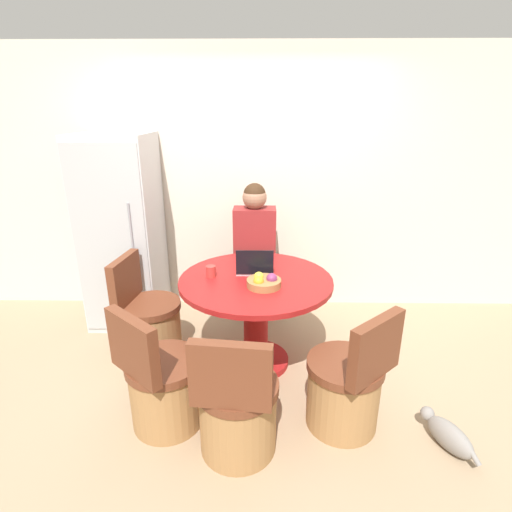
{
  "coord_description": "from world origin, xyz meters",
  "views": [
    {
      "loc": [
        0.07,
        -2.56,
        2.02
      ],
      "look_at": [
        0.02,
        0.4,
        0.92
      ],
      "focal_mm": 28.0,
      "sensor_mm": 36.0,
      "label": 1
    }
  ],
  "objects": [
    {
      "name": "chair_near_right_corner",
      "position": [
        0.63,
        -0.39,
        0.29
      ],
      "size": [
        0.58,
        0.58,
        0.88
      ],
      "rotation": [
        0.0,
        0.0,
        -2.42
      ],
      "color": "#9E7042",
      "rests_on": "ground_plane"
    },
    {
      "name": "chair_left_side",
      "position": [
        -0.88,
        0.43,
        0.29
      ],
      "size": [
        0.52,
        0.51,
        0.88
      ],
      "rotation": [
        0.0,
        0.0,
        1.43
      ],
      "color": "#9E7042",
      "rests_on": "ground_plane"
    },
    {
      "name": "refrigerator",
      "position": [
        -1.26,
        1.07,
        0.91
      ],
      "size": [
        0.66,
        0.69,
        1.82
      ],
      "color": "silver",
      "rests_on": "ground_plane"
    },
    {
      "name": "handbag",
      "position": [
        -0.69,
        -0.01,
        0.13
      ],
      "size": [
        0.3,
        0.14,
        0.26
      ],
      "color": "#232328",
      "rests_on": "ground_plane"
    },
    {
      "name": "cat",
      "position": [
        1.25,
        -0.58,
        0.09
      ],
      "size": [
        0.26,
        0.42,
        0.18
      ],
      "rotation": [
        0.0,
        0.0,
        2.02
      ],
      "color": "gray",
      "rests_on": "ground_plane"
    },
    {
      "name": "coffee_cup",
      "position": [
        -0.33,
        0.33,
        0.82
      ],
      "size": [
        0.08,
        0.08,
        0.09
      ],
      "color": "#B2332D",
      "rests_on": "dining_table"
    },
    {
      "name": "laptop",
      "position": [
        0.01,
        0.43,
        0.82
      ],
      "size": [
        0.29,
        0.26,
        0.22
      ],
      "rotation": [
        0.0,
        0.0,
        3.14
      ],
      "color": "#B7B7BC",
      "rests_on": "dining_table"
    },
    {
      "name": "chair_near_camera",
      "position": [
        -0.07,
        -0.61,
        0.29
      ],
      "size": [
        0.5,
        0.51,
        0.88
      ],
      "rotation": [
        0.0,
        0.0,
        3.03
      ],
      "color": "#9E7042",
      "rests_on": "ground_plane"
    },
    {
      "name": "person_seated",
      "position": [
        -0.0,
        1.12,
        0.77
      ],
      "size": [
        0.4,
        0.37,
        1.38
      ],
      "rotation": [
        0.0,
        0.0,
        3.14
      ],
      "color": "#2D2D38",
      "rests_on": "ground_plane"
    },
    {
      "name": "dining_table",
      "position": [
        0.02,
        0.3,
        0.55
      ],
      "size": [
        1.2,
        1.2,
        0.77
      ],
      "color": "maroon",
      "rests_on": "ground_plane"
    },
    {
      "name": "ground_plane",
      "position": [
        0.0,
        0.0,
        0.0
      ],
      "size": [
        12.0,
        12.0,
        0.0
      ],
      "primitive_type": "plane",
      "color": "#9E8466"
    },
    {
      "name": "wall_back",
      "position": [
        0.0,
        1.45,
        1.3
      ],
      "size": [
        7.0,
        0.06,
        2.6
      ],
      "color": "beige",
      "rests_on": "ground_plane"
    },
    {
      "name": "chair_near_left_corner",
      "position": [
        -0.58,
        -0.39,
        0.29
      ],
      "size": [
        0.58,
        0.58,
        0.88
      ],
      "rotation": [
        0.0,
        0.0,
        2.43
      ],
      "color": "#9E7042",
      "rests_on": "ground_plane"
    },
    {
      "name": "fruit_bowl",
      "position": [
        0.09,
        0.15,
        0.81
      ],
      "size": [
        0.26,
        0.26,
        0.1
      ],
      "color": "olive",
      "rests_on": "dining_table"
    }
  ]
}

